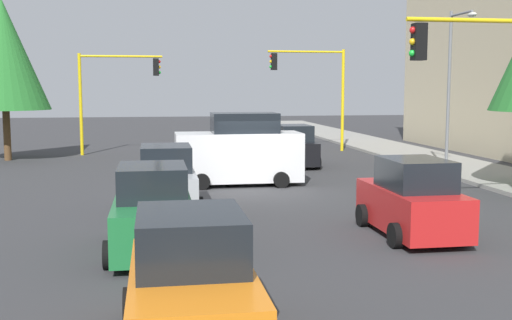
# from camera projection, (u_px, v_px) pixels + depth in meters

# --- Properties ---
(ground_plane) EXTENTS (120.00, 120.00, 0.00)m
(ground_plane) POSITION_uv_depth(u_px,v_px,m) (256.00, 193.00, 22.24)
(ground_plane) COLOR #353538
(sidewalk_kerb) EXTENTS (80.00, 4.00, 0.15)m
(sidewalk_kerb) POSITION_uv_depth(u_px,v_px,m) (462.00, 167.00, 28.82)
(sidewalk_kerb) COLOR gray
(sidewalk_kerb) RESTS_ON ground
(lane_arrow_near) EXTENTS (2.40, 1.10, 1.10)m
(lane_arrow_near) POSITION_uv_depth(u_px,v_px,m) (190.00, 311.00, 10.47)
(lane_arrow_near) COLOR silver
(lane_arrow_near) RESTS_ON ground
(traffic_signal_far_left) EXTENTS (0.36, 4.59, 5.95)m
(traffic_signal_far_left) POSITION_uv_depth(u_px,v_px,m) (314.00, 80.00, 36.40)
(traffic_signal_far_left) COLOR yellow
(traffic_signal_far_left) RESTS_ON ground
(traffic_signal_far_right) EXTENTS (0.36, 4.59, 5.60)m
(traffic_signal_far_right) POSITION_uv_depth(u_px,v_px,m) (114.00, 83.00, 34.59)
(traffic_signal_far_right) COLOR yellow
(traffic_signal_far_right) RESTS_ON ground
(traffic_signal_near_left) EXTENTS (0.36, 4.59, 5.65)m
(traffic_signal_near_left) POSITION_uv_depth(u_px,v_px,m) (500.00, 78.00, 16.81)
(traffic_signal_near_left) COLOR yellow
(traffic_signal_near_left) RESTS_ON ground
(street_lamp_curbside) EXTENTS (2.15, 0.28, 7.00)m
(street_lamp_curbside) POSITION_uv_depth(u_px,v_px,m) (454.00, 73.00, 26.76)
(street_lamp_curbside) COLOR slate
(street_lamp_curbside) RESTS_ON ground
(tree_opposite_side) EXTENTS (4.50, 4.50, 8.23)m
(tree_opposite_side) POSITION_uv_depth(u_px,v_px,m) (3.00, 54.00, 31.62)
(tree_opposite_side) COLOR brown
(tree_opposite_side) RESTS_ON ground
(delivery_van_white) EXTENTS (2.22, 4.80, 2.77)m
(delivery_van_white) POSITION_uv_depth(u_px,v_px,m) (239.00, 152.00, 24.00)
(delivery_van_white) COLOR white
(delivery_van_white) RESTS_ON ground
(car_green) EXTENTS (3.84, 2.05, 1.98)m
(car_green) POSITION_uv_depth(u_px,v_px,m) (153.00, 213.00, 14.17)
(car_green) COLOR #1E7238
(car_green) RESTS_ON ground
(car_red) EXTENTS (3.78, 1.95, 1.98)m
(car_red) POSITION_uv_depth(u_px,v_px,m) (412.00, 201.00, 15.74)
(car_red) COLOR red
(car_red) RESTS_ON ground
(car_black) EXTENTS (3.90, 1.98, 1.98)m
(car_black) POSITION_uv_depth(u_px,v_px,m) (293.00, 147.00, 29.81)
(car_black) COLOR black
(car_black) RESTS_ON ground
(car_orange) EXTENTS (3.73, 2.03, 1.98)m
(car_orange) POSITION_uv_depth(u_px,v_px,m) (192.00, 289.00, 8.84)
(car_orange) COLOR orange
(car_orange) RESTS_ON ground
(car_silver) EXTENTS (3.87, 2.02, 1.98)m
(car_silver) POSITION_uv_depth(u_px,v_px,m) (166.00, 181.00, 19.05)
(car_silver) COLOR #B2B5BA
(car_silver) RESTS_ON ground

